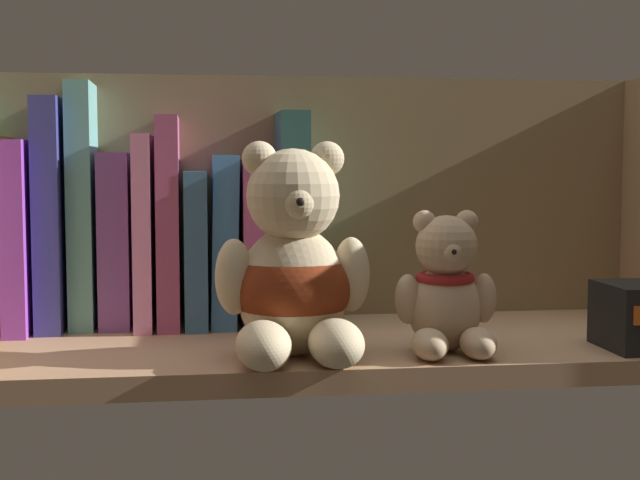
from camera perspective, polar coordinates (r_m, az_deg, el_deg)
name	(u,v)px	position (r cm, az deg, el deg)	size (l,w,h in cm)	color
shelf_board	(316,350)	(84.15, -0.24, -6.87)	(71.28, 25.93, 2.00)	#A87F5B
shelf_back_panel	(299,207)	(96.01, -1.31, 2.11)	(73.68, 1.20, 27.07)	olive
book_2	(26,235)	(93.66, -17.92, 0.32)	(2.19, 14.87, 18.19)	purple
book_3	(55,214)	(93.09, -16.27, 1.58)	(2.46, 12.33, 22.24)	#393D90
book_4	(84,206)	(92.67, -14.54, 2.09)	(2.33, 9.66, 23.80)	#69B1A8
book_5	(117,239)	(92.57, -12.60, 0.04)	(2.93, 9.56, 17.08)	#834F9C
book_6	(145,230)	(92.32, -10.89, 0.59)	(1.72, 13.31, 18.80)	pink
book_7	(169,221)	(92.16, -9.42, 1.16)	(2.15, 12.87, 20.57)	#AC4B7A
book_8	(196,247)	(92.32, -7.77, -0.46)	(2.19, 13.06, 15.30)	teal
book_9	(224,239)	(92.30, -6.05, 0.04)	(2.47, 11.58, 16.84)	#458ACA
book_10	(257,241)	(92.48, -3.99, -0.06)	(3.29, 14.32, 16.43)	#983D69
book_11	(291,218)	(92.61, -1.82, 1.42)	(2.85, 10.14, 21.15)	#295C56
teddy_bear_larger	(293,273)	(75.12, -1.67, -2.07)	(12.99, 13.54, 17.86)	beige
teddy_bear_smaller	(447,292)	(77.82, 7.92, -3.26)	(8.82, 8.95, 12.09)	tan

